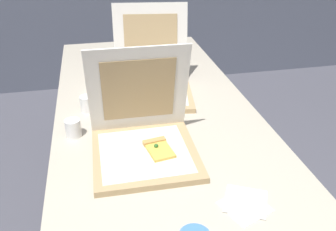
{
  "coord_description": "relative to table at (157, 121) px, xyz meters",
  "views": [
    {
      "loc": [
        -0.24,
        -0.81,
        1.5
      ],
      "look_at": [
        0.02,
        0.41,
        0.8
      ],
      "focal_mm": 38.75,
      "sensor_mm": 36.0,
      "label": 1
    }
  ],
  "objects": [
    {
      "name": "table",
      "position": [
        0.0,
        0.0,
        0.0
      ],
      "size": [
        0.86,
        2.04,
        0.74
      ],
      "color": "#BCB29E",
      "rests_on": "ground"
    },
    {
      "name": "cup_white_mid",
      "position": [
        -0.29,
        0.06,
        0.09
      ],
      "size": [
        0.06,
        0.06,
        0.07
      ],
      "primitive_type": "cylinder",
      "color": "white",
      "rests_on": "table"
    },
    {
      "name": "napkin_pile",
      "position": [
        0.16,
        -0.63,
        0.05
      ],
      "size": [
        0.17,
        0.18,
        0.01
      ],
      "color": "white",
      "rests_on": "table"
    },
    {
      "name": "cup_white_near_center",
      "position": [
        -0.35,
        -0.13,
        0.09
      ],
      "size": [
        0.06,
        0.06,
        0.07
      ],
      "primitive_type": "cylinder",
      "color": "white",
      "rests_on": "table"
    },
    {
      "name": "cup_white_far",
      "position": [
        -0.24,
        0.35,
        0.09
      ],
      "size": [
        0.06,
        0.06,
        0.07
      ],
      "primitive_type": "cylinder",
      "color": "white",
      "rests_on": "table"
    },
    {
      "name": "pizza_box_front",
      "position": [
        -0.1,
        -0.3,
        0.1
      ],
      "size": [
        0.37,
        0.37,
        0.38
      ],
      "rotation": [
        0.0,
        0.0,
        -0.01
      ],
      "color": "tan",
      "rests_on": "table"
    },
    {
      "name": "pizza_box_middle",
      "position": [
        0.02,
        0.2,
        0.11
      ],
      "size": [
        0.42,
        0.47,
        0.38
      ],
      "rotation": [
        0.0,
        0.0,
        -0.14
      ],
      "color": "tan",
      "rests_on": "table"
    }
  ]
}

